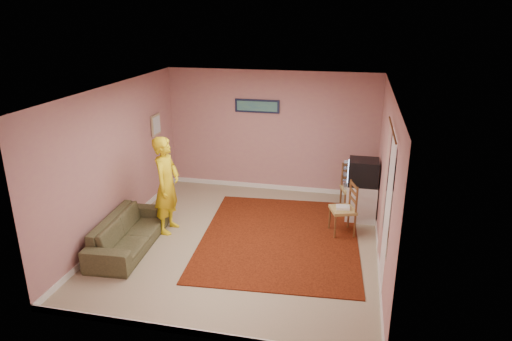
% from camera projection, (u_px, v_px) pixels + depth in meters
% --- Properties ---
extents(ground, '(5.00, 5.00, 0.00)m').
position_uv_depth(ground, '(243.00, 241.00, 7.85)').
color(ground, tan).
rests_on(ground, ground).
extents(wall_back, '(4.50, 0.02, 2.60)m').
position_uv_depth(wall_back, '(271.00, 132.00, 9.72)').
color(wall_back, tan).
rests_on(wall_back, ground).
extents(wall_front, '(4.50, 0.02, 2.60)m').
position_uv_depth(wall_front, '(189.00, 241.00, 5.11)').
color(wall_front, tan).
rests_on(wall_front, ground).
extents(wall_left, '(0.02, 5.00, 2.60)m').
position_uv_depth(wall_left, '(117.00, 160.00, 7.87)').
color(wall_left, tan).
rests_on(wall_left, ground).
extents(wall_right, '(0.02, 5.00, 2.60)m').
position_uv_depth(wall_right, '(386.00, 180.00, 6.96)').
color(wall_right, tan).
rests_on(wall_right, ground).
extents(ceiling, '(4.50, 5.00, 0.02)m').
position_uv_depth(ceiling, '(242.00, 90.00, 6.98)').
color(ceiling, silver).
rests_on(ceiling, wall_back).
extents(baseboard_back, '(4.50, 0.02, 0.10)m').
position_uv_depth(baseboard_back, '(270.00, 187.00, 10.12)').
color(baseboard_back, white).
rests_on(baseboard_back, ground).
extents(baseboard_front, '(4.50, 0.02, 0.10)m').
position_uv_depth(baseboard_front, '(194.00, 332.00, 5.54)').
color(baseboard_front, white).
rests_on(baseboard_front, ground).
extents(baseboard_left, '(0.02, 5.00, 0.10)m').
position_uv_depth(baseboard_left, '(124.00, 226.00, 8.29)').
color(baseboard_left, white).
rests_on(baseboard_left, ground).
extents(baseboard_right, '(0.02, 5.00, 0.10)m').
position_uv_depth(baseboard_right, '(378.00, 252.00, 7.37)').
color(baseboard_right, white).
rests_on(baseboard_right, ground).
extents(window, '(0.01, 1.10, 1.50)m').
position_uv_depth(window, '(389.00, 193.00, 6.08)').
color(window, black).
rests_on(window, wall_right).
extents(curtain_sheer, '(0.01, 0.75, 2.10)m').
position_uv_depth(curtain_sheer, '(387.00, 211.00, 6.01)').
color(curtain_sheer, white).
rests_on(curtain_sheer, wall_right).
extents(curtain_floral, '(0.01, 0.35, 2.10)m').
position_uv_depth(curtain_floral, '(384.00, 191.00, 6.66)').
color(curtain_floral, beige).
rests_on(curtain_floral, wall_right).
extents(curtain_rod, '(0.02, 1.40, 0.02)m').
position_uv_depth(curtain_rod, '(392.00, 129.00, 5.80)').
color(curtain_rod, brown).
rests_on(curtain_rod, wall_right).
extents(picture_back, '(0.95, 0.04, 0.28)m').
position_uv_depth(picture_back, '(257.00, 106.00, 9.57)').
color(picture_back, '#131934').
rests_on(picture_back, wall_back).
extents(picture_left, '(0.04, 0.38, 0.42)m').
position_uv_depth(picture_left, '(156.00, 125.00, 9.26)').
color(picture_left, tan).
rests_on(picture_left, wall_left).
extents(area_rug, '(2.90, 3.52, 0.02)m').
position_uv_depth(area_rug, '(280.00, 237.00, 7.94)').
color(area_rug, black).
rests_on(area_rug, ground).
extents(tv_cabinet, '(0.55, 0.50, 0.71)m').
position_uv_depth(tv_cabinet, '(361.00, 202.00, 8.57)').
color(tv_cabinet, silver).
rests_on(tv_cabinet, ground).
extents(crt_tv, '(0.56, 0.49, 0.47)m').
position_uv_depth(crt_tv, '(363.00, 172.00, 8.37)').
color(crt_tv, black).
rests_on(crt_tv, tv_cabinet).
extents(chair_a, '(0.52, 0.50, 0.51)m').
position_uv_depth(chair_a, '(353.00, 184.00, 8.84)').
color(chair_a, tan).
rests_on(chair_a, ground).
extents(dvd_player, '(0.38, 0.29, 0.06)m').
position_uv_depth(dvd_player, '(353.00, 187.00, 8.86)').
color(dvd_player, silver).
rests_on(dvd_player, chair_a).
extents(blue_throw, '(0.40, 0.05, 0.42)m').
position_uv_depth(blue_throw, '(354.00, 171.00, 8.95)').
color(blue_throw, '#83A6D7').
rests_on(blue_throw, chair_a).
extents(chair_b, '(0.52, 0.53, 0.51)m').
position_uv_depth(chair_b, '(343.00, 204.00, 7.92)').
color(chair_b, tan).
rests_on(chair_b, ground).
extents(game_console, '(0.25, 0.19, 0.05)m').
position_uv_depth(game_console, '(343.00, 207.00, 7.94)').
color(game_console, white).
rests_on(game_console, chair_b).
extents(sofa, '(0.86, 1.93, 0.55)m').
position_uv_depth(sofa, '(129.00, 233.00, 7.54)').
color(sofa, brown).
rests_on(sofa, ground).
extents(person, '(0.43, 0.65, 1.74)m').
position_uv_depth(person, '(167.00, 185.00, 7.95)').
color(person, yellow).
rests_on(person, ground).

